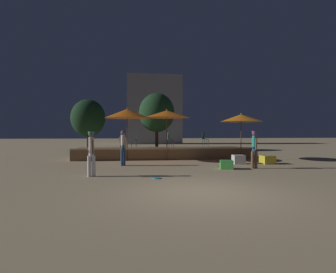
{
  "coord_description": "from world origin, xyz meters",
  "views": [
    {
      "loc": [
        -1.78,
        -6.87,
        1.63
      ],
      "look_at": [
        0.0,
        7.27,
        1.38
      ],
      "focal_mm": 28.0,
      "sensor_mm": 36.0,
      "label": 1
    }
  ],
  "objects_px": {
    "patio_umbrella_1": "(127,114)",
    "person_2": "(91,151)",
    "bistro_chair_0": "(204,138)",
    "cube_seat_2": "(267,160)",
    "background_tree_0": "(88,118)",
    "background_tree_1": "(157,113)",
    "cube_seat_0": "(238,159)",
    "frisbee_disc": "(157,178)",
    "person_1": "(254,147)",
    "bistro_chair_1": "(169,138)",
    "patio_umbrella_2": "(241,118)",
    "patio_umbrella_0": "(167,114)",
    "person_0": "(123,147)",
    "bistro_chair_2": "(135,138)",
    "cube_seat_1": "(226,165)"
  },
  "relations": [
    {
      "from": "person_1",
      "to": "bistro_chair_0",
      "type": "distance_m",
      "value": 6.15
    },
    {
      "from": "patio_umbrella_2",
      "to": "person_0",
      "type": "height_order",
      "value": "patio_umbrella_2"
    },
    {
      "from": "cube_seat_0",
      "to": "cube_seat_2",
      "type": "bearing_deg",
      "value": -6.98
    },
    {
      "from": "patio_umbrella_0",
      "to": "person_0",
      "type": "xyz_separation_m",
      "value": [
        -2.4,
        -2.19,
        -1.74
      ]
    },
    {
      "from": "background_tree_0",
      "to": "bistro_chair_0",
      "type": "bearing_deg",
      "value": -37.67
    },
    {
      "from": "patio_umbrella_0",
      "to": "cube_seat_2",
      "type": "xyz_separation_m",
      "value": [
        4.91,
        -2.36,
        -2.45
      ]
    },
    {
      "from": "cube_seat_2",
      "to": "bistro_chair_0",
      "type": "bearing_deg",
      "value": 114.66
    },
    {
      "from": "cube_seat_0",
      "to": "background_tree_1",
      "type": "relative_size",
      "value": 0.12
    },
    {
      "from": "person_2",
      "to": "person_1",
      "type": "bearing_deg",
      "value": 172.78
    },
    {
      "from": "cube_seat_0",
      "to": "frisbee_disc",
      "type": "relative_size",
      "value": 2.21
    },
    {
      "from": "bistro_chair_1",
      "to": "frisbee_disc",
      "type": "height_order",
      "value": "bistro_chair_1"
    },
    {
      "from": "person_1",
      "to": "patio_umbrella_1",
      "type": "bearing_deg",
      "value": -36.46
    },
    {
      "from": "patio_umbrella_1",
      "to": "cube_seat_2",
      "type": "relative_size",
      "value": 4.75
    },
    {
      "from": "patio_umbrella_1",
      "to": "background_tree_1",
      "type": "height_order",
      "value": "background_tree_1"
    },
    {
      "from": "patio_umbrella_0",
      "to": "patio_umbrella_1",
      "type": "distance_m",
      "value": 2.26
    },
    {
      "from": "bistro_chair_0",
      "to": "patio_umbrella_2",
      "type": "bearing_deg",
      "value": -107.35
    },
    {
      "from": "patio_umbrella_1",
      "to": "person_2",
      "type": "height_order",
      "value": "patio_umbrella_1"
    },
    {
      "from": "patio_umbrella_2",
      "to": "cube_seat_0",
      "type": "xyz_separation_m",
      "value": [
        -0.96,
        -1.97,
        -2.23
      ]
    },
    {
      "from": "cube_seat_0",
      "to": "person_2",
      "type": "xyz_separation_m",
      "value": [
        -6.85,
        -2.99,
        0.69
      ]
    },
    {
      "from": "background_tree_0",
      "to": "background_tree_1",
      "type": "distance_m",
      "value": 6.11
    },
    {
      "from": "background_tree_1",
      "to": "patio_umbrella_1",
      "type": "bearing_deg",
      "value": -105.99
    },
    {
      "from": "cube_seat_0",
      "to": "background_tree_0",
      "type": "height_order",
      "value": "background_tree_0"
    },
    {
      "from": "patio_umbrella_0",
      "to": "background_tree_1",
      "type": "relative_size",
      "value": 0.58
    },
    {
      "from": "patio_umbrella_2",
      "to": "background_tree_0",
      "type": "distance_m",
      "value": 13.84
    },
    {
      "from": "cube_seat_1",
      "to": "person_1",
      "type": "height_order",
      "value": "person_1"
    },
    {
      "from": "person_1",
      "to": "frisbee_disc",
      "type": "bearing_deg",
      "value": 22.01
    },
    {
      "from": "patio_umbrella_1",
      "to": "person_1",
      "type": "relative_size",
      "value": 1.8
    },
    {
      "from": "bistro_chair_0",
      "to": "frisbee_disc",
      "type": "xyz_separation_m",
      "value": [
        -3.9,
        -8.1,
        -1.23
      ]
    },
    {
      "from": "patio_umbrella_1",
      "to": "frisbee_disc",
      "type": "relative_size",
      "value": 10.91
    },
    {
      "from": "person_2",
      "to": "bistro_chair_0",
      "type": "relative_size",
      "value": 1.84
    },
    {
      "from": "bistro_chair_1",
      "to": "background_tree_1",
      "type": "distance_m",
      "value": 7.44
    },
    {
      "from": "person_2",
      "to": "frisbee_disc",
      "type": "xyz_separation_m",
      "value": [
        2.33,
        -0.74,
        -0.9
      ]
    },
    {
      "from": "patio_umbrella_1",
      "to": "cube_seat_2",
      "type": "distance_m",
      "value": 7.97
    },
    {
      "from": "cube_seat_0",
      "to": "background_tree_1",
      "type": "height_order",
      "value": "background_tree_1"
    },
    {
      "from": "cube_seat_2",
      "to": "patio_umbrella_1",
      "type": "bearing_deg",
      "value": 161.28
    },
    {
      "from": "patio_umbrella_0",
      "to": "bistro_chair_2",
      "type": "xyz_separation_m",
      "value": [
        -1.81,
        1.86,
        -1.42
      ]
    },
    {
      "from": "patio_umbrella_1",
      "to": "person_0",
      "type": "xyz_separation_m",
      "value": [
        -0.14,
        -2.26,
        -1.76
      ]
    },
    {
      "from": "patio_umbrella_1",
      "to": "background_tree_0",
      "type": "distance_m",
      "value": 9.64
    },
    {
      "from": "cube_seat_0",
      "to": "frisbee_disc",
      "type": "height_order",
      "value": "cube_seat_0"
    },
    {
      "from": "bistro_chair_0",
      "to": "bistro_chair_2",
      "type": "bearing_deg",
      "value": 133.55
    },
    {
      "from": "cube_seat_0",
      "to": "background_tree_0",
      "type": "bearing_deg",
      "value": 130.11
    },
    {
      "from": "patio_umbrella_2",
      "to": "bistro_chair_0",
      "type": "relative_size",
      "value": 3.06
    },
    {
      "from": "person_0",
      "to": "bistro_chair_0",
      "type": "xyz_separation_m",
      "value": [
        5.22,
        4.38,
        0.32
      ]
    },
    {
      "from": "patio_umbrella_1",
      "to": "cube_seat_2",
      "type": "xyz_separation_m",
      "value": [
        7.17,
        -2.43,
        -2.47
      ]
    },
    {
      "from": "patio_umbrella_0",
      "to": "bistro_chair_1",
      "type": "distance_m",
      "value": 1.86
    },
    {
      "from": "cube_seat_2",
      "to": "background_tree_1",
      "type": "height_order",
      "value": "background_tree_1"
    },
    {
      "from": "cube_seat_2",
      "to": "person_1",
      "type": "relative_size",
      "value": 0.38
    },
    {
      "from": "patio_umbrella_2",
      "to": "cube_seat_0",
      "type": "bearing_deg",
      "value": -115.92
    },
    {
      "from": "cube_seat_0",
      "to": "bistro_chair_1",
      "type": "xyz_separation_m",
      "value": [
        -3.16,
        3.35,
        1.02
      ]
    },
    {
      "from": "cube_seat_2",
      "to": "bistro_chair_0",
      "type": "xyz_separation_m",
      "value": [
        -2.09,
        4.56,
        1.03
      ]
    }
  ]
}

